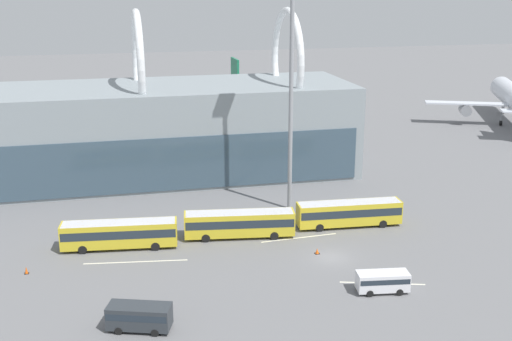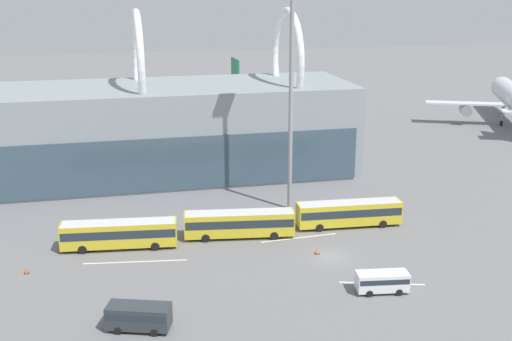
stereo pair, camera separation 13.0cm
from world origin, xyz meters
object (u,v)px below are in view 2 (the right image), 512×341
Objects in this scene: airliner_at_gate_far at (254,120)px; shuttle_bus_0 at (119,233)px; shuttle_bus_1 at (239,223)px; service_van_crossing at (139,315)px; shuttle_bus_2 at (349,212)px; traffic_cone_1 at (317,251)px; service_van_foreground at (382,281)px; floodlight_mast at (291,67)px; traffic_cone_0 at (26,270)px.

airliner_at_gate_far reaches higher than shuttle_bus_0.
shuttle_bus_1 is 2.23× the size of service_van_crossing.
shuttle_bus_0 is 28.36m from shuttle_bus_2.
airliner_at_gate_far is 6.80× the size of service_van_crossing.
shuttle_bus_0 is 1.00× the size of shuttle_bus_1.
airliner_at_gate_far is at bearing 85.85° from traffic_cone_1.
shuttle_bus_1 is 21.28× the size of traffic_cone_1.
service_van_crossing is at bearing -140.59° from shuttle_bus_2.
floodlight_mast is (-2.33, 25.54, 17.94)m from service_van_foreground.
shuttle_bus_1 is 20.38m from service_van_foreground.
shuttle_bus_0 is 2.23× the size of service_van_crossing.
shuttle_bus_0 is 22.84m from traffic_cone_1.
shuttle_bus_2 reaches higher than traffic_cone_1.
shuttle_bus_0 is 21.25× the size of traffic_cone_1.
airliner_at_gate_far is 57.57m from service_van_foreground.
airliner_at_gate_far is at bearing 82.46° from shuttle_bus_1.
traffic_cone_1 is (-1.04, -15.17, -18.88)m from floodlight_mast.
floodlight_mast reaches higher than traffic_cone_0.
floodlight_mast reaches higher than shuttle_bus_2.
traffic_cone_1 is at bearing -130.72° from service_van_crossing.
floodlight_mast is at bearing 26.83° from shuttle_bus_0.
airliner_at_gate_far reaches higher than shuttle_bus_2.
shuttle_bus_0 is 18.89m from service_van_crossing.
shuttle_bus_2 is (14.18, 0.42, 0.00)m from shuttle_bus_1.
traffic_cone_1 is at bearing -5.62° from airliner_at_gate_far.
service_van_foreground is at bearing -96.40° from shuttle_bus_2.
shuttle_bus_0 is at bearing -67.65° from service_van_crossing.
airliner_at_gate_far is 3.05× the size of shuttle_bus_1.
service_van_foreground is 8.53× the size of traffic_cone_1.
shuttle_bus_0 is 0.42× the size of floodlight_mast.
shuttle_bus_0 is 29.87m from floodlight_mast.
airliner_at_gate_far is 3.05× the size of shuttle_bus_0.
airliner_at_gate_far is 40.13m from shuttle_bus_2.
floodlight_mast is at bearing -109.65° from service_van_crossing.
service_van_crossing is 23.94m from traffic_cone_1.
service_van_crossing is at bearing 12.01° from service_van_foreground.
traffic_cone_1 is at bearing -10.62° from shuttle_bus_0.
shuttle_bus_2 is at bearing -92.56° from service_van_foreground.
service_van_foreground is 0.89× the size of service_van_crossing.
traffic_cone_1 is at bearing -3.70° from traffic_cone_0.
shuttle_bus_2 is 21.15× the size of traffic_cone_1.
shuttle_bus_0 is at bearing -171.81° from shuttle_bus_1.
airliner_at_gate_far is at bearing -82.29° from service_van_foreground.
service_van_crossing is at bearing -128.37° from floodlight_mast.
service_van_foreground is 6.87× the size of traffic_cone_0.
shuttle_bus_0 is at bearing -26.39° from service_van_foreground.
traffic_cone_1 is (-6.57, -7.21, -1.58)m from shuttle_bus_2.
shuttle_bus_1 reaches higher than traffic_cone_1.
shuttle_bus_1 is at bearing 138.25° from traffic_cone_1.
traffic_cone_0 is at bearing -168.39° from shuttle_bus_2.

